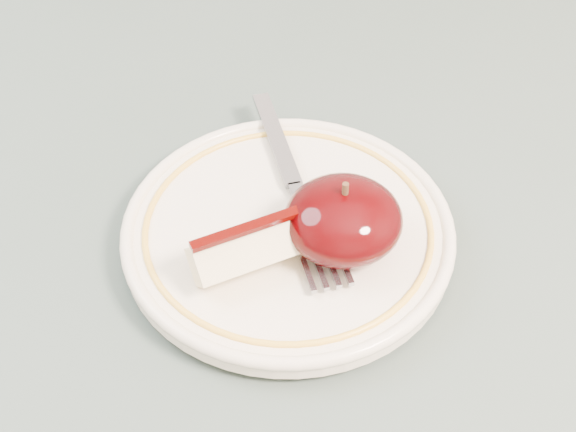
{
  "coord_description": "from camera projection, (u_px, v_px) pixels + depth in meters",
  "views": [
    {
      "loc": [
        0.07,
        -0.26,
        1.15
      ],
      "look_at": [
        0.09,
        0.09,
        0.78
      ],
      "focal_mm": 50.0,
      "sensor_mm": 36.0,
      "label": 1
    }
  ],
  "objects": [
    {
      "name": "fork",
      "position": [
        295.0,
        187.0,
        0.54
      ],
      "size": [
        0.06,
        0.19,
        0.0
      ],
      "rotation": [
        0.0,
        0.0,
        1.77
      ],
      "color": "gray",
      "rests_on": "plate"
    },
    {
      "name": "plate",
      "position": [
        288.0,
        231.0,
        0.52
      ],
      "size": [
        0.22,
        0.22,
        0.02
      ],
      "color": "#F1E7CA",
      "rests_on": "table"
    },
    {
      "name": "apple_wedge",
      "position": [
        253.0,
        247.0,
        0.49
      ],
      "size": [
        0.08,
        0.06,
        0.04
      ],
      "rotation": [
        0.0,
        0.0,
        0.39
      ],
      "color": "beige",
      "rests_on": "plate"
    },
    {
      "name": "apple_half",
      "position": [
        343.0,
        220.0,
        0.49
      ],
      "size": [
        0.07,
        0.07,
        0.05
      ],
      "color": "black",
      "rests_on": "plate"
    }
  ]
}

